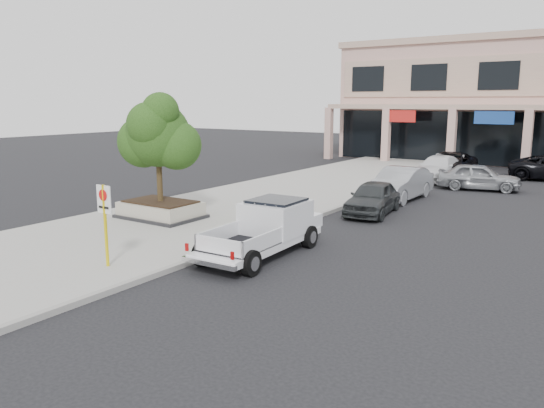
# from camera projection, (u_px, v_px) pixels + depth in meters

# --- Properties ---
(ground) EXTENTS (120.00, 120.00, 0.00)m
(ground) POSITION_uv_depth(u_px,v_px,m) (255.00, 264.00, 15.53)
(ground) COLOR black
(ground) RESTS_ON ground
(sidewalk) EXTENTS (8.00, 52.00, 0.15)m
(sidewalk) POSITION_uv_depth(u_px,v_px,m) (234.00, 207.00, 23.42)
(sidewalk) COLOR gray
(sidewalk) RESTS_ON ground
(curb) EXTENTS (0.20, 52.00, 0.15)m
(curb) POSITION_uv_depth(u_px,v_px,m) (311.00, 218.00, 21.25)
(curb) COLOR gray
(curb) RESTS_ON ground
(planter) EXTENTS (3.20, 2.20, 0.68)m
(planter) POSITION_uv_depth(u_px,v_px,m) (161.00, 210.00, 20.98)
(planter) COLOR black
(planter) RESTS_ON sidewalk
(planter_tree) EXTENTS (2.90, 2.55, 4.00)m
(planter_tree) POSITION_uv_depth(u_px,v_px,m) (163.00, 135.00, 20.47)
(planter_tree) COLOR #2F2212
(planter_tree) RESTS_ON planter
(no_parking_sign) EXTENTS (0.55, 0.09, 2.30)m
(no_parking_sign) POSITION_uv_depth(u_px,v_px,m) (105.00, 214.00, 14.56)
(no_parking_sign) COLOR #DDC10B
(no_parking_sign) RESTS_ON sidewalk
(hedge) EXTENTS (1.10, 0.99, 0.93)m
(hedge) POSITION_uv_depth(u_px,v_px,m) (255.00, 212.00, 19.76)
(hedge) COLOR #164E18
(hedge) RESTS_ON sidewalk
(pickup_truck) EXTENTS (2.12, 5.28, 1.64)m
(pickup_truck) POSITION_uv_depth(u_px,v_px,m) (260.00, 230.00, 16.18)
(pickup_truck) COLOR silver
(pickup_truck) RESTS_ON ground
(curb_car_a) EXTENTS (2.17, 4.27, 1.39)m
(curb_car_a) POSITION_uv_depth(u_px,v_px,m) (373.00, 198.00, 22.31)
(curb_car_a) COLOR #2D3032
(curb_car_a) RESTS_ON ground
(curb_car_b) EXTENTS (1.84, 4.83, 1.57)m
(curb_car_b) POSITION_uv_depth(u_px,v_px,m) (400.00, 184.00, 25.47)
(curb_car_b) COLOR #999BA1
(curb_car_b) RESTS_ON ground
(curb_car_c) EXTENTS (2.07, 5.00, 1.45)m
(curb_car_c) POSITION_uv_depth(u_px,v_px,m) (438.00, 168.00, 31.96)
(curb_car_c) COLOR silver
(curb_car_c) RESTS_ON ground
(curb_car_d) EXTENTS (2.80, 5.66, 1.54)m
(curb_car_d) POSITION_uv_depth(u_px,v_px,m) (450.00, 165.00, 33.40)
(curb_car_d) COLOR black
(curb_car_d) RESTS_ON ground
(lot_car_a) EXTENTS (4.51, 2.56, 1.45)m
(lot_car_a) POSITION_uv_depth(u_px,v_px,m) (479.00, 177.00, 28.37)
(lot_car_a) COLOR #93969A
(lot_car_a) RESTS_ON ground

